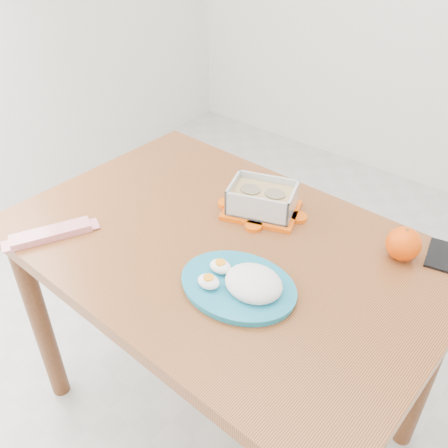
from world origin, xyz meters
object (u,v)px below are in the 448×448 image
Objects in this scene: dining_table at (224,274)px; food_container at (262,200)px; orange_fruit at (404,244)px; smartphone at (440,255)px; rice_plate at (243,283)px.

food_container is at bearing 93.83° from dining_table.
smartphone is at bearing 41.68° from orange_fruit.
orange_fruit reaches higher than dining_table.
orange_fruit is at bearing 33.59° from dining_table.
orange_fruit reaches higher than rice_plate.
food_container is 1.98× the size of smartphone.
dining_table is 13.58× the size of orange_fruit.
rice_plate is (-0.23, -0.34, -0.02)m from orange_fruit.
smartphone reaches higher than dining_table.
orange_fruit reaches higher than smartphone.
rice_plate is 0.51m from smartphone.
smartphone is at bearing 46.35° from rice_plate.
orange_fruit is at bearing -149.90° from smartphone.
dining_table is 4.83× the size of food_container.
orange_fruit is 0.28× the size of rice_plate.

